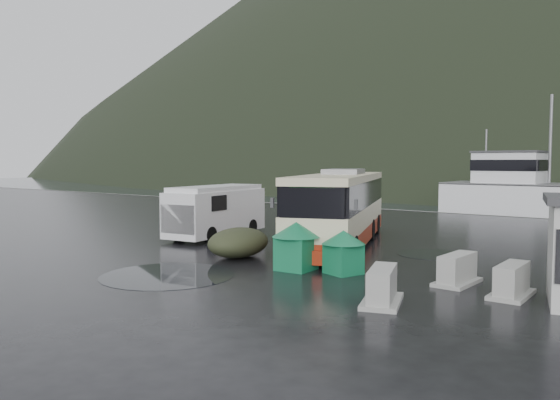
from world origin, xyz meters
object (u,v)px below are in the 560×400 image
Objects in this scene: white_van at (217,237)px; jersey_barrier_a at (382,303)px; dome_tent at (238,257)px; jersey_barrier_c at (511,296)px; coach_bus at (340,245)px; waste_bin_left at (343,274)px; jersey_barrier_b at (457,284)px; waste_bin_right at (296,270)px.

white_van reaches higher than jersey_barrier_a.
dome_tent is 9.07m from jersey_barrier_c.
coach_bus is at bearing 126.87° from jersey_barrier_a.
coach_bus reaches higher than dome_tent.
waste_bin_left is 0.80× the size of jersey_barrier_c.
coach_bus is at bearing 146.01° from jersey_barrier_b.
jersey_barrier_a is at bearing -44.61° from waste_bin_left.
coach_bus reaches higher than jersey_barrier_b.
white_van is 4.23× the size of waste_bin_left.
coach_bus is 9.03m from jersey_barrier_a.
jersey_barrier_c is (6.17, 0.47, 0.00)m from waste_bin_right.
waste_bin_left is 0.87× the size of waste_bin_right.
waste_bin_right is 4.74m from jersey_barrier_b.
jersey_barrier_a is at bearing -74.21° from coach_bus.
waste_bin_left is (8.50, -3.52, 0.00)m from white_van.
waste_bin_right is at bearing -37.26° from white_van.
dome_tent is at bearing -176.94° from jersey_barrier_b.
white_van is 3.23× the size of jersey_barrier_a.
white_van is 3.38× the size of jersey_barrier_c.
white_van is 12.03m from jersey_barrier_b.
jersey_barrier_c is at bearing -52.52° from coach_bus.
coach_bus is 8.99m from jersey_barrier_c.
waste_bin_right is 4.43m from jersey_barrier_a.
coach_bus reaches higher than jersey_barrier_c.
jersey_barrier_c is at bearing -19.81° from jersey_barrier_b.
waste_bin_right is (7.05, -3.89, 0.00)m from white_van.
jersey_barrier_b is at bearing -55.08° from coach_bus.
coach_bus is 5.37m from waste_bin_right.
jersey_barrier_b is at bearing 11.70° from waste_bin_left.
white_van is 9.20m from waste_bin_left.
jersey_barrier_b is (3.18, 0.66, 0.00)m from waste_bin_left.
dome_tent reaches higher than jersey_barrier_a.
waste_bin_left is 4.72m from jersey_barrier_c.
waste_bin_right is at bearing 152.25° from jersey_barrier_a.
waste_bin_right is 6.19m from jersey_barrier_c.
white_van is at bearing 151.12° from waste_bin_right.
dome_tent is (-2.90, 0.63, 0.00)m from waste_bin_right.
jersey_barrier_a is at bearing -21.50° from dome_tent.
jersey_barrier_b is 1.02× the size of jersey_barrier_c.
jersey_barrier_a is at bearing -131.63° from jersey_barrier_c.
coach_bus is 6.36× the size of jersey_barrier_a.
waste_bin_right reaches higher than jersey_barrier_b.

